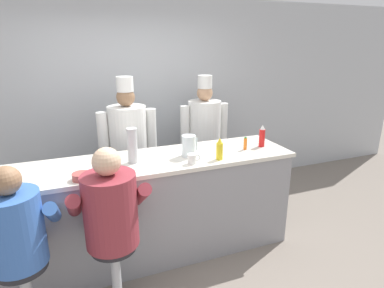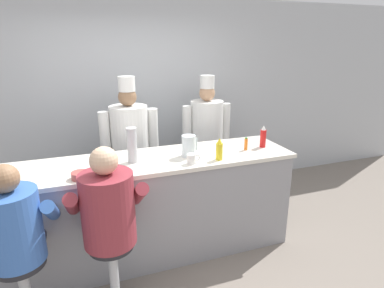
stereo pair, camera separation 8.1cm
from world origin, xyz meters
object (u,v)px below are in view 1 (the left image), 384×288
diner_seated_maroon (111,214)px  cereal_bowl (81,176)px  cup_stack_steel (132,146)px  water_pitcher_clear (189,146)px  diner_seated_blue (17,234)px  coffee_mug_white (192,159)px  mustard_bottle_yellow (220,149)px  cook_in_whites_far (204,134)px  cook_in_whites_near (129,144)px  ketchup_bottle_red (262,136)px  breakfast_plate (112,171)px  hot_sauce_bottle_orange (245,144)px

diner_seated_maroon → cereal_bowl: bearing=117.6°
cup_stack_steel → diner_seated_maroon: size_ratio=0.24×
water_pitcher_clear → diner_seated_blue: diner_seated_blue is taller
coffee_mug_white → diner_seated_blue: diner_seated_blue is taller
mustard_bottle_yellow → water_pitcher_clear: bearing=141.2°
coffee_mug_white → water_pitcher_clear: bearing=78.0°
diner_seated_blue → cook_in_whites_far: 2.61m
diner_seated_maroon → cup_stack_steel: bearing=62.2°
coffee_mug_white → cup_stack_steel: size_ratio=0.39×
cook_in_whites_near → cook_in_whites_far: size_ratio=1.02×
mustard_bottle_yellow → cook_in_whites_far: (0.36, 1.19, -0.19)m
cook_in_whites_far → ketchup_bottle_red: bearing=-76.1°
breakfast_plate → diner_seated_maroon: diner_seated_maroon is taller
hot_sauce_bottle_orange → breakfast_plate: hot_sauce_bottle_orange is taller
diner_seated_maroon → cook_in_whites_far: size_ratio=0.82×
mustard_bottle_yellow → diner_seated_maroon: diner_seated_maroon is taller
breakfast_plate → diner_seated_blue: size_ratio=0.19×
ketchup_bottle_red → diner_seated_blue: bearing=-166.7°
ketchup_bottle_red → cook_in_whites_far: 1.04m
cereal_bowl → cup_stack_steel: cup_stack_steel is taller
ketchup_bottle_red → breakfast_plate: ketchup_bottle_red is taller
water_pitcher_clear → cereal_bowl: (-1.03, -0.22, -0.08)m
mustard_bottle_yellow → cup_stack_steel: size_ratio=0.65×
water_pitcher_clear → coffee_mug_white: size_ratio=1.64×
ketchup_bottle_red → mustard_bottle_yellow: size_ratio=1.11×
diner_seated_maroon → hot_sauce_bottle_orange: bearing=19.6°
mustard_bottle_yellow → cup_stack_steel: cup_stack_steel is taller
hot_sauce_bottle_orange → breakfast_plate: bearing=-174.5°
coffee_mug_white → diner_seated_blue: (-1.46, -0.35, -0.25)m
water_pitcher_clear → diner_seated_maroon: (-0.86, -0.55, -0.28)m
mustard_bottle_yellow → cook_in_whites_near: size_ratio=0.12×
diner_seated_blue → cook_in_whites_near: 1.75m
diner_seated_blue → coffee_mug_white: bearing=13.3°
ketchup_bottle_red → cook_in_whites_far: (-0.25, 0.99, -0.21)m
breakfast_plate → cook_in_whites_far: 1.80m
breakfast_plate → ketchup_bottle_red: bearing=5.7°
hot_sauce_bottle_orange → diner_seated_maroon: (-1.48, -0.53, -0.24)m
cup_stack_steel → mustard_bottle_yellow: bearing=-15.3°
diner_seated_blue → mustard_bottle_yellow: bearing=11.6°
water_pitcher_clear → cereal_bowl: water_pitcher_clear is taller
hot_sauce_bottle_orange → cook_in_whites_far: bearing=91.4°
cereal_bowl → breakfast_plate: bearing=12.7°
ketchup_bottle_red → hot_sauce_bottle_orange: 0.23m
mustard_bottle_yellow → coffee_mug_white: (-0.29, -0.01, -0.05)m
diner_seated_blue → diner_seated_maroon: (0.65, 0.00, 0.02)m
cereal_bowl → hot_sauce_bottle_orange: bearing=6.7°
breakfast_plate → diner_seated_maroon: bearing=-101.6°
breakfast_plate → coffee_mug_white: bearing=-3.9°
mustard_bottle_yellow → cook_in_whites_near: (-0.69, 1.03, -0.17)m
cup_stack_steel → cook_in_whites_near: bearing=82.7°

